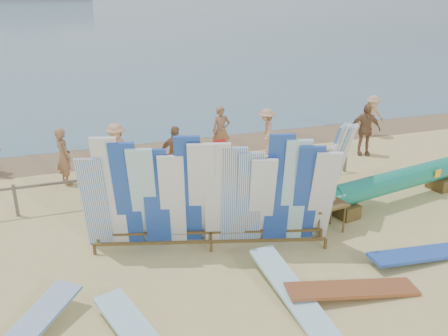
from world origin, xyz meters
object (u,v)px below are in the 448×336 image
object	(u,v)px
side_surfboard_rack	(333,170)
beachgoer_2	(99,170)
flat_board_d	(423,259)
beachgoer_3	(117,150)
beachgoer_4	(176,154)
beachgoer_10	(365,129)
beach_chair_left	(167,175)
beachgoer_9	(266,131)
stroller	(223,160)
beachgoer_7	(221,131)
main_surfboard_rack	(210,197)
flat_board_c	(352,295)
outrigger_canoe	(398,182)
flat_board_b	(290,298)
beachgoer_extra_0	(372,116)
vendor_table	(325,217)
beach_chair_right	(185,175)
beachgoer_1	(64,156)

from	to	relation	value
side_surfboard_rack	beachgoer_2	world-z (taller)	side_surfboard_rack
flat_board_d	beachgoer_3	size ratio (longest dim) A/B	1.56
beachgoer_4	beachgoer_10	size ratio (longest dim) A/B	0.95
beach_chair_left	beachgoer_9	xyz separation A→B (m)	(4.02, 1.59, 0.58)
stroller	beachgoer_3	xyz separation A→B (m)	(-3.30, 0.83, 0.45)
side_surfboard_rack	beachgoer_9	size ratio (longest dim) A/B	1.55
beachgoer_4	beachgoer_7	size ratio (longest dim) A/B	1.02
main_surfboard_rack	flat_board_c	bearing A→B (deg)	-36.18
stroller	beachgoer_7	world-z (taller)	beachgoer_7
outrigger_canoe	flat_board_c	world-z (taller)	outrigger_canoe
flat_board_b	beachgoer_extra_0	xyz separation A→B (m)	(7.85, 8.70, 0.83)
beach_chair_left	beachgoer_4	world-z (taller)	beachgoer_4
side_surfboard_rack	flat_board_c	xyz separation A→B (m)	(-1.56, -3.53, -1.16)
beachgoer_7	flat_board_d	bearing A→B (deg)	-64.51
vendor_table	main_surfboard_rack	bearing A→B (deg)	166.92
main_surfboard_rack	stroller	size ratio (longest dim) A/B	5.54
beachgoer_2	beachgoer_7	bearing A→B (deg)	-172.11
side_surfboard_rack	stroller	distance (m)	4.12
flat_board_b	beachgoer_3	xyz separation A→B (m)	(-2.40, 7.65, 0.86)
beach_chair_left	beachgoer_extra_0	bearing A→B (deg)	35.59
outrigger_canoe	flat_board_b	bearing A→B (deg)	-158.02
beachgoer_2	outrigger_canoe	bearing A→B (deg)	138.24
side_surfboard_rack	vendor_table	xyz separation A→B (m)	(-0.76, -1.05, -0.74)
flat_board_b	beachgoer_7	bearing A→B (deg)	77.20
main_surfboard_rack	beach_chair_left	world-z (taller)	main_surfboard_rack
main_surfboard_rack	beachgoer_3	xyz separation A→B (m)	(-1.50, 5.26, -0.42)
vendor_table	beachgoer_9	xyz separation A→B (m)	(0.96, 5.91, 0.42)
side_surfboard_rack	outrigger_canoe	world-z (taller)	side_surfboard_rack
beachgoer_7	beachgoer_2	bearing A→B (deg)	-140.59
stroller	beach_chair_right	bearing A→B (deg)	-168.80
stroller	beachgoer_10	bearing A→B (deg)	-8.92
beachgoer_3	beachgoer_2	bearing A→B (deg)	-69.75
outrigger_canoe	beachgoer_4	size ratio (longest dim) A/B	3.84
stroller	main_surfboard_rack	bearing A→B (deg)	-121.08
stroller	flat_board_b	bearing A→B (deg)	-106.48
beachgoer_9	beachgoer_3	world-z (taller)	beachgoer_3
beachgoer_1	beachgoer_9	bearing A→B (deg)	-108.61
outrigger_canoe	flat_board_c	bearing A→B (deg)	-147.33
side_surfboard_rack	vendor_table	distance (m)	1.49
beach_chair_right	beachgoer_10	bearing A→B (deg)	-27.51
beachgoer_1	beachgoer_3	world-z (taller)	beachgoer_1
beachgoer_4	beachgoer_1	xyz separation A→B (m)	(-3.29, 0.90, 0.00)
beachgoer_10	beachgoer_1	bearing A→B (deg)	-163.39
flat_board_d	beachgoer_10	world-z (taller)	beachgoer_10
main_surfboard_rack	beachgoer_3	world-z (taller)	main_surfboard_rack
beachgoer_2	beachgoer_1	distance (m)	1.59
beachgoer_7	stroller	bearing A→B (deg)	-94.95
flat_board_c	beachgoer_extra_0	world-z (taller)	beachgoer_extra_0
beachgoer_extra_0	beachgoer_9	bearing A→B (deg)	-165.17
main_surfboard_rack	beach_chair_right	distance (m)	4.06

